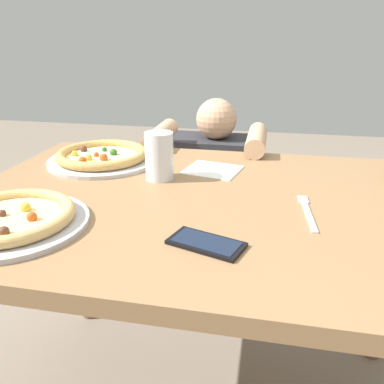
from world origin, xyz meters
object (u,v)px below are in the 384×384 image
(pizza_far, at_px, (102,157))
(fork, at_px, (307,211))
(pizza_near, at_px, (11,219))
(water_cup_clear, at_px, (159,156))
(diner_seated, at_px, (214,209))
(cell_phone, at_px, (206,243))

(pizza_far, height_order, fork, pizza_far)
(pizza_near, height_order, pizza_far, same)
(pizza_near, bearing_deg, water_cup_clear, 56.89)
(pizza_near, bearing_deg, pizza_far, 89.11)
(pizza_far, height_order, water_cup_clear, water_cup_clear)
(pizza_near, xyz_separation_m, diner_seated, (0.31, 0.96, -0.37))
(fork, relative_size, cell_phone, 1.23)
(water_cup_clear, distance_m, diner_seated, 0.74)
(fork, distance_m, diner_seated, 0.89)
(cell_phone, distance_m, diner_seated, 1.03)
(pizza_near, xyz_separation_m, water_cup_clear, (0.23, 0.36, 0.05))
(cell_phone, bearing_deg, pizza_far, 131.85)
(pizza_far, distance_m, water_cup_clear, 0.26)
(fork, bearing_deg, diner_seated, 113.50)
(pizza_far, distance_m, diner_seated, 0.68)
(pizza_far, height_order, cell_phone, pizza_far)
(water_cup_clear, xyz_separation_m, diner_seated, (0.08, 0.60, -0.42))
(cell_phone, bearing_deg, water_cup_clear, 118.69)
(pizza_near, height_order, fork, pizza_near)
(water_cup_clear, bearing_deg, pizza_near, -123.11)
(pizza_near, bearing_deg, fork, 17.95)
(pizza_near, bearing_deg, diner_seated, 71.82)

